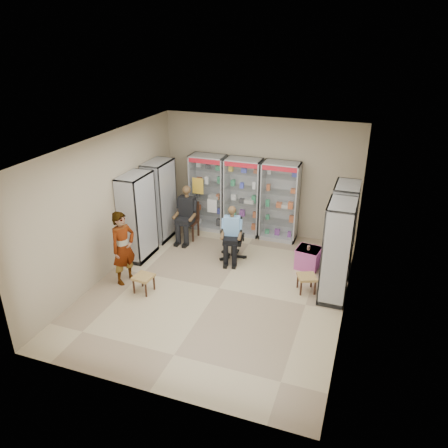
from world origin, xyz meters
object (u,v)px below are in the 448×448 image
(cabinet_left_near, at_px, (137,217))
(cabinet_right_near, at_px, (337,252))
(cabinet_back_right, at_px, (280,202))
(cabinet_left_far, at_px, (160,201))
(cabinet_back_mid, at_px, (243,197))
(seated_shopkeeper, at_px, (232,235))
(cabinet_right_far, at_px, (343,229))
(cabinet_back_left, at_px, (208,193))
(woven_stool_b, at_px, (144,284))
(pink_trunk, at_px, (308,258))
(standing_man, at_px, (123,248))
(office_chair, at_px, (233,239))
(woven_stool_a, at_px, (306,283))
(wooden_chair, at_px, (189,221))

(cabinet_left_near, bearing_deg, cabinet_right_near, 87.43)
(cabinet_back_right, relative_size, cabinet_left_far, 1.00)
(cabinet_back_mid, distance_m, seated_shopkeeper, 1.50)
(cabinet_right_far, distance_m, cabinet_left_near, 4.55)
(cabinet_back_left, distance_m, cabinet_back_right, 1.90)
(cabinet_back_left, distance_m, cabinet_right_far, 3.71)
(cabinet_left_far, distance_m, woven_stool_b, 2.69)
(cabinet_left_far, height_order, pink_trunk, cabinet_left_far)
(cabinet_right_far, bearing_deg, standing_man, 115.49)
(office_chair, relative_size, pink_trunk, 2.01)
(cabinet_back_left, relative_size, cabinet_back_mid, 1.00)
(woven_stool_a, distance_m, standing_man, 3.81)
(cabinet_right_near, bearing_deg, woven_stool_a, 90.27)
(woven_stool_b, bearing_deg, standing_man, 157.65)
(cabinet_back_right, distance_m, cabinet_left_near, 3.48)
(cabinet_back_left, relative_size, cabinet_right_near, 1.00)
(cabinet_left_near, xyz_separation_m, office_chair, (2.07, 0.64, -0.51))
(office_chair, xyz_separation_m, pink_trunk, (1.73, 0.14, -0.25))
(cabinet_right_far, xyz_separation_m, cabinet_right_near, (0.00, -1.10, 0.00))
(cabinet_back_left, bearing_deg, cabinet_left_near, -114.61)
(cabinet_left_far, xyz_separation_m, cabinet_left_near, (0.00, -1.10, 0.00))
(cabinet_back_left, height_order, cabinet_left_far, same)
(cabinet_back_mid, distance_m, office_chair, 1.49)
(seated_shopkeeper, distance_m, woven_stool_a, 2.08)
(wooden_chair, bearing_deg, standing_man, -99.49)
(cabinet_back_right, distance_m, woven_stool_b, 3.99)
(cabinet_back_right, height_order, seated_shopkeeper, cabinet_back_right)
(cabinet_back_mid, relative_size, cabinet_left_near, 1.00)
(cabinet_left_far, distance_m, woven_stool_a, 4.23)
(office_chair, relative_size, woven_stool_b, 2.68)
(office_chair, bearing_deg, cabinet_back_mid, 85.85)
(cabinet_back_mid, bearing_deg, cabinet_right_far, -23.65)
(standing_man, bearing_deg, seated_shopkeeper, -27.45)
(cabinet_back_mid, height_order, standing_man, cabinet_back_mid)
(cabinet_left_far, distance_m, standing_man, 2.22)
(cabinet_back_left, xyz_separation_m, woven_stool_a, (3.01, -2.23, -0.82))
(cabinet_back_right, relative_size, wooden_chair, 2.13)
(cabinet_back_mid, height_order, cabinet_right_near, same)
(cabinet_left_far, height_order, woven_stool_a, cabinet_left_far)
(cabinet_right_far, relative_size, pink_trunk, 4.11)
(cabinet_back_mid, height_order, cabinet_right_far, same)
(wooden_chair, relative_size, office_chair, 0.96)
(office_chair, distance_m, woven_stool_a, 2.07)
(cabinet_left_near, height_order, standing_man, cabinet_left_near)
(cabinet_right_far, height_order, cabinet_right_near, same)
(cabinet_right_far, distance_m, woven_stool_b, 4.33)
(cabinet_left_near, xyz_separation_m, woven_stool_a, (3.94, -0.20, -0.82))
(cabinet_right_far, height_order, pink_trunk, cabinet_right_far)
(cabinet_back_right, bearing_deg, cabinet_right_near, -53.84)
(woven_stool_a, bearing_deg, cabinet_right_near, 0.27)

